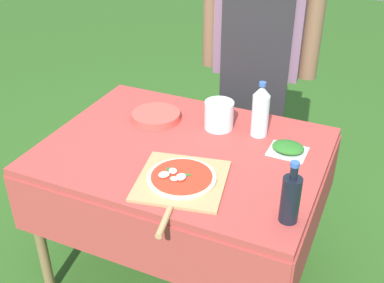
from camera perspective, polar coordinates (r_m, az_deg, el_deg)
The scene contains 9 objects.
ground_plane at distance 2.62m, azimuth -0.86°, elevation -14.83°, with size 12.00×12.00×0.00m, color #2D5B1E.
prep_table at distance 2.19m, azimuth -0.99°, elevation -2.67°, with size 1.24×0.94×0.75m.
person_cook at distance 2.65m, azimuth 7.97°, elevation 11.26°, with size 0.63×0.24×1.69m.
pizza_on_peel at distance 1.91m, azimuth -1.32°, elevation -4.61°, with size 0.41×0.53×0.05m.
oil_bottle at distance 1.72m, azimuth 11.60°, elevation -6.58°, with size 0.07×0.07×0.25m.
water_bottle at distance 2.20m, azimuth 8.12°, elevation 3.65°, with size 0.08×0.08×0.26m.
herb_container at distance 2.14m, azimuth 11.31°, elevation -0.76°, with size 0.17×0.14×0.04m.
mixing_tub at distance 2.27m, azimuth 3.22°, elevation 3.16°, with size 0.14×0.14×0.13m, color silver.
plate_stack at distance 2.37m, azimuth -4.29°, elevation 3.03°, with size 0.24×0.24×0.03m.
Camera 1 is at (0.78, -1.64, 1.88)m, focal length 45.00 mm.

